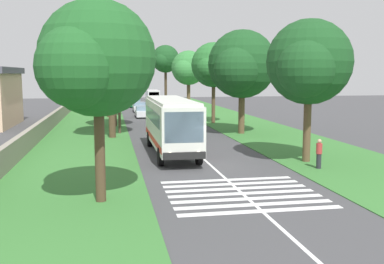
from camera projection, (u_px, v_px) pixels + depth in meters
name	position (u px, v px, depth m)	size (l,w,h in m)	color
ground	(211.00, 166.00, 26.70)	(160.00, 160.00, 0.00)	#424244
grass_verge_left	(83.00, 135.00, 39.88)	(120.00, 8.00, 0.04)	#387533
grass_verge_right	(261.00, 131.00, 42.79)	(120.00, 8.00, 0.04)	#387533
centre_line	(175.00, 133.00, 41.34)	(110.00, 0.16, 0.01)	silver
coach_bus	(171.00, 122.00, 30.44)	(11.16, 2.62, 3.73)	silver
zebra_crossing	(242.00, 193.00, 20.52)	(5.85, 6.80, 0.01)	silver
trailing_car_0	(182.00, 117.00, 50.05)	(4.30, 1.78, 1.43)	black
trailing_car_1	(143.00, 112.00, 56.80)	(4.30, 1.78, 1.43)	silver
trailing_car_2	(139.00, 107.00, 64.94)	(4.30, 1.78, 1.43)	silver
trailing_car_3	(135.00, 103.00, 74.08)	(4.30, 1.78, 1.43)	#145933
trailing_minibus_0	(152.00, 96.00, 81.85)	(6.00, 2.14, 2.53)	silver
roadside_tree_left_0	(94.00, 62.00, 18.36)	(5.68, 4.80, 8.38)	#4C3826
roadside_tree_left_1	(106.00, 62.00, 55.70)	(6.05, 4.97, 9.51)	brown
roadside_tree_left_2	(112.00, 74.00, 46.22)	(6.22, 5.28, 8.13)	#4C3826
roadside_tree_left_3	(108.00, 46.00, 37.28)	(6.62, 5.64, 10.58)	#4C3826
roadside_tree_left_4	(107.00, 66.00, 86.17)	(5.78, 4.79, 9.50)	#4C3826
roadside_tree_right_0	(212.00, 66.00, 49.45)	(5.82, 4.90, 8.80)	brown
roadside_tree_right_1	(165.00, 60.00, 88.18)	(6.21, 5.37, 10.99)	#3D2D1E
roadside_tree_right_2	(306.00, 65.00, 27.23)	(6.35, 5.14, 8.64)	brown
roadside_tree_right_3	(188.00, 69.00, 67.62)	(6.10, 5.14, 8.86)	brown
roadside_tree_right_4	(240.00, 66.00, 40.51)	(7.63, 6.11, 9.29)	brown
utility_pole	(119.00, 92.00, 40.77)	(0.24, 1.40, 7.28)	#473828
roadside_wall	(50.00, 122.00, 44.06)	(70.00, 0.40, 1.42)	gray
pedestrian	(319.00, 153.00, 25.68)	(0.34, 0.34, 1.69)	#26262D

